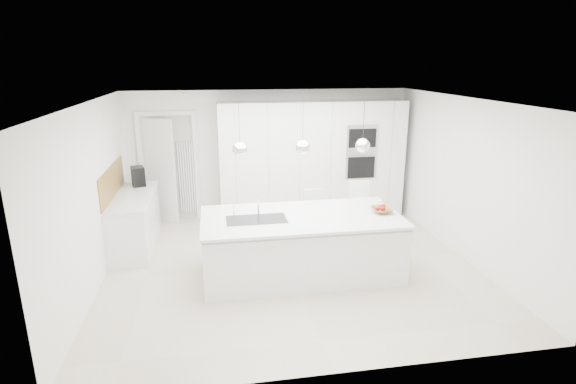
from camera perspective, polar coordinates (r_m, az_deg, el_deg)
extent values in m
plane|color=beige|center=(6.98, 0.42, -9.39)|extent=(5.50, 5.50, 0.00)
plane|color=white|center=(8.94, -2.37, 4.85)|extent=(5.50, 0.00, 5.50)
plane|color=white|center=(6.65, -23.59, -0.60)|extent=(0.00, 5.00, 5.00)
plane|color=white|center=(6.31, 0.47, 11.52)|extent=(5.50, 5.50, 0.00)
cube|color=white|center=(8.81, 3.07, 4.00)|extent=(3.60, 0.60, 2.30)
cube|color=white|center=(8.91, -16.46, 2.54)|extent=(0.76, 0.38, 2.00)
cube|color=white|center=(7.95, -18.87, -3.66)|extent=(0.60, 1.80, 0.86)
cube|color=white|center=(7.81, -19.17, -0.56)|extent=(0.62, 1.82, 0.04)
cube|color=olive|center=(7.80, -21.44, 1.24)|extent=(0.02, 1.80, 0.50)
cube|color=white|center=(6.55, 1.75, -7.06)|extent=(2.80, 1.20, 0.86)
cube|color=white|center=(6.43, 1.70, -3.20)|extent=(2.84, 1.40, 0.04)
cylinder|color=white|center=(6.43, -3.80, -1.63)|extent=(0.02, 0.02, 0.30)
sphere|color=white|center=(6.01, -6.13, 5.40)|extent=(0.20, 0.20, 0.20)
sphere|color=white|center=(6.12, 1.87, 5.68)|extent=(0.20, 0.20, 0.20)
sphere|color=white|center=(6.34, 9.46, 5.84)|extent=(0.20, 0.20, 0.20)
imported|color=olive|center=(6.69, 11.83, -2.26)|extent=(0.31, 0.31, 0.08)
cube|color=black|center=(8.36, -18.50, 1.91)|extent=(0.29, 0.36, 0.33)
sphere|color=#B10A1D|center=(6.72, 11.94, -1.86)|extent=(0.09, 0.09, 0.09)
sphere|color=#B10A1D|center=(6.66, 11.94, -2.09)|extent=(0.07, 0.07, 0.07)
sphere|color=#B10A1D|center=(6.65, 11.30, -2.10)|extent=(0.07, 0.07, 0.07)
torus|color=yellow|center=(6.67, 11.72, -1.60)|extent=(0.23, 0.17, 0.21)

